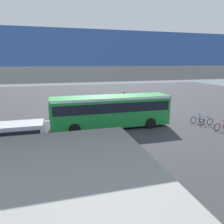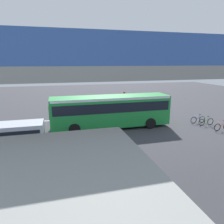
{
  "view_description": "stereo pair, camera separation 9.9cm",
  "coord_description": "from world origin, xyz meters",
  "views": [
    {
      "loc": [
        4.44,
        20.55,
        6.34
      ],
      "look_at": [
        -0.76,
        1.41,
        1.6
      ],
      "focal_mm": 33.49,
      "sensor_mm": 36.0,
      "label": 1
    },
    {
      "loc": [
        4.35,
        20.58,
        6.34
      ],
      "look_at": [
        -0.76,
        1.41,
        1.6
      ],
      "focal_mm": 33.49,
      "sensor_mm": 36.0,
      "label": 2
    }
  ],
  "objects": [
    {
      "name": "bicycle_green",
      "position": [
        -10.31,
        3.16,
        0.37
      ],
      "size": [
        1.77,
        0.44,
        0.96
      ],
      "color": "black",
      "rests_on": "ground"
    },
    {
      "name": "parked_van",
      "position": [
        7.86,
        4.89,
        1.18
      ],
      "size": [
        4.8,
        2.17,
        2.05
      ],
      "color": "#B7BCC6",
      "rests_on": "ground"
    },
    {
      "name": "lane_dash_centre",
      "position": [
        2.0,
        -2.84,
        0.0
      ],
      "size": [
        2.0,
        0.2,
        0.01
      ],
      "primitive_type": "cube",
      "color": "silver",
      "rests_on": "ground"
    },
    {
      "name": "city_bus",
      "position": [
        -0.66,
        1.33,
        1.88
      ],
      "size": [
        11.54,
        2.85,
        3.15
      ],
      "color": "#1E8C38",
      "rests_on": "ground"
    },
    {
      "name": "pedestrian",
      "position": [
        0.5,
        -2.12,
        0.89
      ],
      "size": [
        0.38,
        0.38,
        1.79
      ],
      "color": "#2D2D38",
      "rests_on": "ground"
    },
    {
      "name": "lane_dash_leftmost",
      "position": [
        -6.0,
        -2.84,
        0.0
      ],
      "size": [
        2.0,
        0.2,
        0.01
      ],
      "primitive_type": "cube",
      "color": "silver",
      "rests_on": "ground"
    },
    {
      "name": "pedestrian_overpass",
      "position": [
        0.0,
        12.65,
        5.49
      ],
      "size": [
        28.85,
        2.6,
        7.32
      ],
      "color": "gray",
      "rests_on": "ground"
    },
    {
      "name": "bicycle_blue",
      "position": [
        -10.06,
        2.19,
        0.37
      ],
      "size": [
        1.77,
        0.44,
        0.96
      ],
      "color": "black",
      "rests_on": "ground"
    },
    {
      "name": "bicycle_red",
      "position": [
        -10.64,
        4.97,
        0.37
      ],
      "size": [
        1.77,
        0.44,
        0.96
      ],
      "color": "black",
      "rests_on": "ground"
    },
    {
      "name": "traffic_sign",
      "position": [
        -3.72,
        -3.83,
        1.89
      ],
      "size": [
        0.08,
        0.6,
        2.8
      ],
      "color": "slate",
      "rests_on": "ground"
    },
    {
      "name": "ground",
      "position": [
        0.0,
        0.0,
        0.0
      ],
      "size": [
        80.0,
        80.0,
        0.0
      ],
      "primitive_type": "plane",
      "color": "#38383D"
    },
    {
      "name": "lane_dash_right",
      "position": [
        6.0,
        -2.84,
        0.0
      ],
      "size": [
        2.0,
        0.2,
        0.01
      ],
      "primitive_type": "cube",
      "color": "silver",
      "rests_on": "ground"
    },
    {
      "name": "lane_dash_left",
      "position": [
        -2.0,
        -2.84,
        0.0
      ],
      "size": [
        2.0,
        0.2,
        0.01
      ],
      "primitive_type": "cube",
      "color": "silver",
      "rests_on": "ground"
    }
  ]
}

